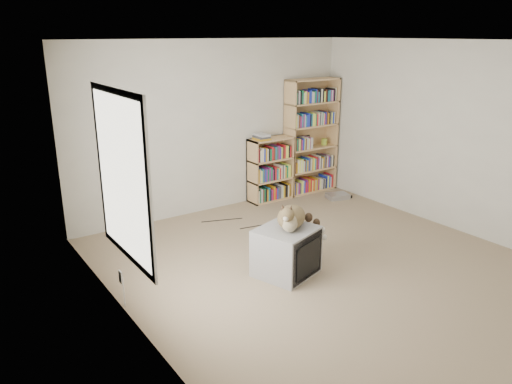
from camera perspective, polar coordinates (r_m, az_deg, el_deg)
floor at (r=5.87m, az=8.03°, el=-8.50°), size 4.50×5.00×0.01m
wall_back at (r=7.41m, az=-4.73°, el=7.38°), size 4.50×0.02×2.50m
wall_left at (r=4.28m, az=-14.11°, el=-0.90°), size 0.02×5.00×2.50m
wall_right at (r=7.13m, az=22.06°, el=5.73°), size 0.02×5.00×2.50m
ceiling at (r=5.27m, az=9.24°, el=16.68°), size 4.50×5.00×0.02m
window at (r=4.42m, az=-15.04°, el=1.66°), size 0.02×1.22×1.52m
crt_tv at (r=5.57m, az=3.42°, el=-6.79°), size 0.76×0.72×0.54m
cat at (r=5.50m, az=4.61°, el=-3.06°), size 0.76×0.51×0.54m
bookcase_tall at (r=8.35m, az=6.22°, el=6.00°), size 0.94×0.30×1.88m
bookcase_short at (r=7.95m, az=1.62°, el=2.39°), size 0.73×0.30×1.01m
book_stack at (r=7.67m, az=0.64°, el=6.32°), size 0.22×0.29×0.09m
green_mug at (r=8.54m, az=7.75°, el=5.73°), size 0.10×0.10×0.11m
framed_print at (r=8.41m, az=5.81°, el=5.87°), size 0.13×0.05×0.18m
dvd_player at (r=8.22m, az=9.31°, el=-0.46°), size 0.39×0.33×0.08m
wall_outlet at (r=5.07m, az=-15.21°, el=-9.39°), size 0.01×0.08×0.13m
floor_cables at (r=7.09m, az=-1.67°, el=-3.54°), size 1.20×0.70×0.01m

